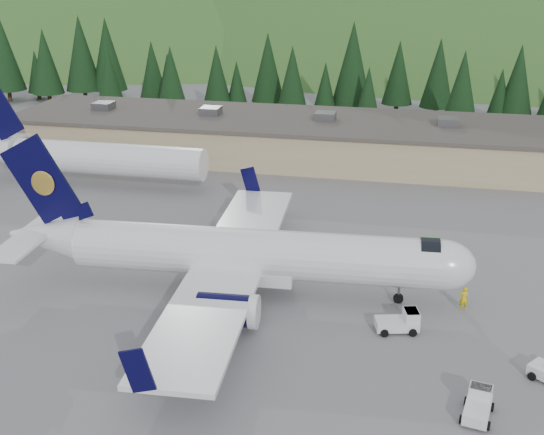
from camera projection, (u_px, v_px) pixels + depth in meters
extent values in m
plane|color=slate|center=(256.00, 293.00, 52.75)|extent=(600.00, 600.00, 0.00)
cylinder|color=white|center=(255.00, 253.00, 51.54)|extent=(27.85, 5.39, 3.72)
ellipsoid|color=white|center=(442.00, 265.00, 49.60)|extent=(5.05, 4.00, 3.72)
cylinder|color=black|center=(429.00, 258.00, 49.58)|extent=(1.57, 3.14, 3.06)
cone|color=white|center=(46.00, 236.00, 53.75)|extent=(6.14, 4.07, 3.72)
cube|color=white|center=(243.00, 271.00, 52.24)|extent=(8.08, 3.64, 0.99)
cube|color=white|center=(230.00, 263.00, 52.17)|extent=(7.46, 33.87, 0.35)
cube|color=black|center=(250.00, 180.00, 67.42)|extent=(2.01, 0.27, 2.84)
cube|color=black|center=(138.00, 371.00, 36.42)|extent=(2.01, 0.27, 2.84)
cylinder|color=black|center=(256.00, 245.00, 57.63)|extent=(4.28, 2.52, 2.27)
cylinder|color=white|center=(278.00, 246.00, 57.36)|extent=(0.74, 2.44, 2.41)
cube|color=white|center=(256.00, 239.00, 57.43)|extent=(2.19, 0.38, 0.89)
cylinder|color=black|center=(227.00, 310.00, 47.05)|extent=(4.28, 2.52, 2.27)
cylinder|color=white|center=(254.00, 312.00, 46.78)|extent=(0.74, 2.44, 2.41)
cube|color=white|center=(227.00, 303.00, 46.85)|extent=(2.19, 0.38, 0.89)
cube|color=black|center=(41.00, 180.00, 52.07)|extent=(6.12, 0.67, 7.26)
ellipsoid|color=gold|center=(45.00, 182.00, 52.29)|extent=(1.96, 0.30, 1.96)
ellipsoid|color=gold|center=(43.00, 183.00, 51.93)|extent=(1.96, 0.30, 1.96)
cube|color=black|center=(76.00, 213.00, 52.63)|extent=(2.74, 0.41, 1.96)
cube|color=white|center=(39.00, 229.00, 53.64)|extent=(3.31, 12.49, 0.22)
cylinder|color=slate|center=(399.00, 292.00, 50.91)|extent=(0.21, 0.21, 1.78)
cylinder|color=black|center=(398.00, 298.00, 51.09)|extent=(0.77, 0.32, 0.75)
cylinder|color=slate|center=(225.00, 264.00, 55.27)|extent=(0.25, 0.25, 1.98)
cylinder|color=black|center=(230.00, 270.00, 55.38)|extent=(1.11, 0.41, 1.09)
cylinder|color=black|center=(221.00, 269.00, 55.49)|extent=(1.11, 0.41, 1.09)
cylinder|color=slate|center=(210.00, 295.00, 50.35)|extent=(0.25, 0.25, 1.98)
cylinder|color=black|center=(215.00, 300.00, 50.45)|extent=(1.11, 0.41, 1.09)
cylinder|color=black|center=(205.00, 300.00, 50.56)|extent=(1.11, 0.41, 1.09)
cylinder|color=white|center=(110.00, 159.00, 75.98)|extent=(22.00, 3.60, 3.60)
cube|color=silver|center=(397.00, 324.00, 47.23)|extent=(3.21, 2.14, 0.68)
cube|color=silver|center=(411.00, 316.00, 47.05)|extent=(1.29, 1.57, 0.88)
cube|color=black|center=(412.00, 311.00, 46.91)|extent=(1.17, 1.45, 0.10)
cylinder|color=black|center=(408.00, 321.00, 48.09)|extent=(0.58, 0.34, 0.55)
cylinder|color=black|center=(413.00, 333.00, 46.63)|extent=(0.58, 0.34, 0.55)
cylinder|color=black|center=(380.00, 322.00, 48.02)|extent=(0.58, 0.34, 0.55)
cylinder|color=black|center=(385.00, 333.00, 46.56)|extent=(0.58, 0.34, 0.55)
cylinder|color=black|center=(532.00, 376.00, 41.80)|extent=(0.55, 0.48, 0.53)
cube|color=silver|center=(477.00, 409.00, 38.37)|extent=(1.85, 2.93, 0.63)
cube|color=silver|center=(480.00, 393.00, 38.95)|extent=(1.42, 1.13, 0.82)
cube|color=black|center=(481.00, 387.00, 38.82)|extent=(1.31, 1.02, 0.09)
cylinder|color=black|center=(466.00, 401.00, 39.50)|extent=(0.29, 0.54, 0.51)
cylinder|color=black|center=(492.00, 407.00, 38.97)|extent=(0.29, 0.54, 0.51)
cylinder|color=black|center=(461.00, 419.00, 37.94)|extent=(0.29, 0.54, 0.51)
cylinder|color=black|center=(488.00, 426.00, 37.41)|extent=(0.29, 0.54, 0.51)
cube|color=tan|center=(286.00, 139.00, 87.55)|extent=(70.00, 16.00, 4.80)
cube|color=#47423D|center=(286.00, 119.00, 86.63)|extent=(71.00, 17.00, 0.40)
cube|color=slate|center=(103.00, 106.00, 91.29)|extent=(2.50, 2.50, 1.00)
cube|color=slate|center=(211.00, 111.00, 88.35)|extent=(2.50, 2.50, 1.00)
cube|color=slate|center=(325.00, 116.00, 85.42)|extent=(2.50, 2.50, 1.00)
cube|color=slate|center=(448.00, 122.00, 82.48)|extent=(2.50, 2.50, 1.00)
imported|color=yellow|center=(464.00, 298.00, 49.88)|extent=(0.75, 0.55, 1.89)
cone|color=black|center=(4.00, 54.00, 119.13)|extent=(6.16, 6.16, 12.61)
cone|color=black|center=(36.00, 71.00, 122.51)|extent=(3.66, 3.66, 7.49)
cone|color=black|center=(45.00, 61.00, 117.63)|extent=(5.42, 5.42, 11.09)
cone|color=black|center=(81.00, 53.00, 118.82)|extent=(6.29, 6.29, 12.86)
cone|color=black|center=(107.00, 54.00, 119.43)|extent=(6.12, 6.12, 12.51)
cone|color=black|center=(109.00, 76.00, 110.45)|extent=(4.49, 4.49, 9.18)
cone|color=black|center=(152.00, 69.00, 115.74)|extent=(4.67, 4.67, 9.56)
cone|color=black|center=(168.00, 78.00, 112.49)|extent=(4.05, 4.05, 8.28)
cone|color=black|center=(171.00, 79.00, 105.59)|extent=(4.86, 4.86, 9.94)
cone|color=black|center=(217.00, 75.00, 110.21)|extent=(4.68, 4.68, 9.57)
cone|color=black|center=(237.00, 84.00, 111.20)|extent=(3.59, 3.59, 7.34)
cone|color=black|center=(268.00, 67.00, 111.12)|extent=(5.43, 5.43, 11.11)
cone|color=black|center=(292.00, 78.00, 105.73)|extent=(4.87, 4.87, 9.96)
cone|color=black|center=(325.00, 87.00, 106.22)|extent=(3.83, 3.83, 7.83)
cone|color=black|center=(353.00, 64.00, 106.37)|extent=(6.33, 6.33, 12.95)
cone|color=black|center=(368.00, 93.00, 102.45)|extent=(3.80, 3.80, 7.76)
cone|color=black|center=(398.00, 72.00, 110.21)|extent=(4.97, 4.97, 10.17)
cone|color=black|center=(439.00, 73.00, 107.17)|extent=(5.27, 5.27, 10.78)
cone|color=black|center=(462.00, 87.00, 96.67)|extent=(5.11, 5.11, 10.45)
cone|color=black|center=(500.00, 96.00, 99.31)|extent=(3.90, 3.90, 7.98)
cone|color=black|center=(518.00, 83.00, 98.15)|extent=(5.36, 5.36, 10.97)
ellipsoid|color=#2A5E22|center=(128.00, 243.00, 252.43)|extent=(336.00, 240.00, 240.00)
ellipsoid|color=#2A5E22|center=(482.00, 265.00, 257.95)|extent=(420.00, 300.00, 300.00)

